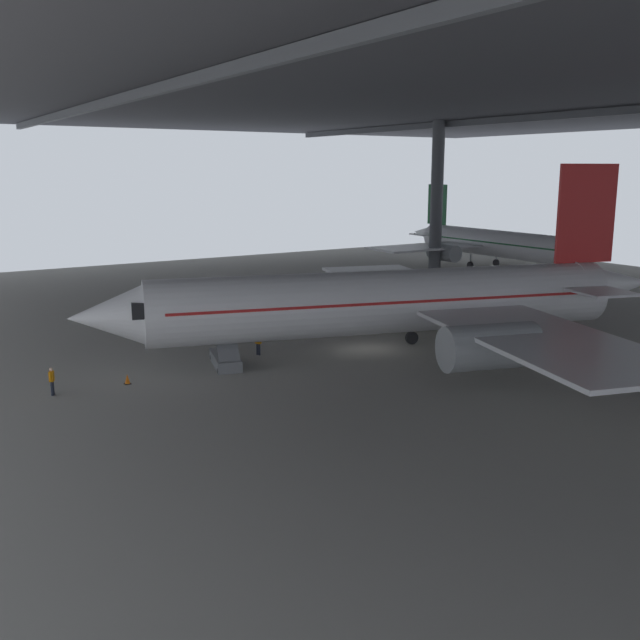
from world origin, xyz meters
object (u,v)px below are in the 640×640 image
(baggage_tug, at_px, (469,325))
(airplane_distant, at_px, (495,243))
(airplane_main, at_px, (396,302))
(boarding_stairs, at_px, (225,354))
(crew_worker_near_nose, at_px, (52,379))
(traffic_cone_orange, at_px, (127,379))
(crew_worker_by_stairs, at_px, (258,342))

(baggage_tug, bearing_deg, airplane_distant, 131.32)
(airplane_main, height_order, boarding_stairs, airplane_main)
(airplane_main, height_order, baggage_tug, airplane_main)
(crew_worker_near_nose, height_order, traffic_cone_orange, crew_worker_near_nose)
(airplane_distant, distance_m, baggage_tug, 36.81)
(crew_worker_near_nose, distance_m, crew_worker_by_stairs, 13.69)
(airplane_distant, bearing_deg, boarding_stairs, -64.12)
(crew_worker_near_nose, relative_size, baggage_tug, 0.63)
(baggage_tug, bearing_deg, traffic_cone_orange, -91.20)
(airplane_distant, xyz_separation_m, traffic_cone_orange, (23.68, -53.94, -2.93))
(crew_worker_by_stairs, xyz_separation_m, baggage_tug, (2.38, 16.90, -0.36))
(airplane_main, distance_m, boarding_stairs, 11.60)
(traffic_cone_orange, height_order, baggage_tug, baggage_tug)
(boarding_stairs, xyz_separation_m, baggage_tug, (1.23, 19.85, -0.22))
(boarding_stairs, xyz_separation_m, traffic_cone_orange, (0.68, -6.52, -0.46))
(crew_worker_by_stairs, bearing_deg, baggage_tug, 82.00)
(baggage_tug, bearing_deg, crew_worker_by_stairs, -98.00)
(baggage_tug, bearing_deg, boarding_stairs, -93.56)
(traffic_cone_orange, bearing_deg, boarding_stairs, 95.96)
(boarding_stairs, xyz_separation_m, airplane_distant, (-23.00, 47.43, 2.47))
(crew_worker_near_nose, height_order, baggage_tug, crew_worker_near_nose)
(boarding_stairs, relative_size, airplane_distant, 0.15)
(airplane_main, xyz_separation_m, traffic_cone_orange, (-3.16, -17.07, -3.36))
(airplane_main, distance_m, crew_worker_near_nose, 21.62)
(airplane_distant, height_order, traffic_cone_orange, airplane_distant)
(airplane_distant, distance_m, traffic_cone_orange, 58.99)
(boarding_stairs, height_order, baggage_tug, boarding_stairs)
(crew_worker_near_nose, height_order, airplane_distant, airplane_distant)
(airplane_main, bearing_deg, crew_worker_by_stairs, -123.26)
(airplane_distant, bearing_deg, traffic_cone_orange, -66.30)
(traffic_cone_orange, bearing_deg, airplane_main, 79.50)
(crew_worker_by_stairs, relative_size, baggage_tug, 0.63)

